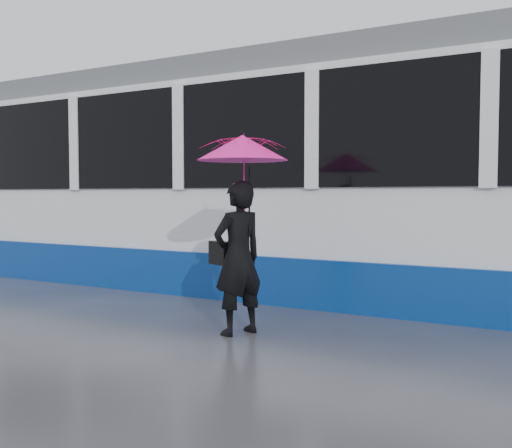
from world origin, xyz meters
The scene contains 5 objects.
ground centered at (0.00, 0.00, 0.00)m, with size 90.00×90.00×0.00m, color #2B2B30.
rails centered at (0.00, 2.50, 0.01)m, with size 34.00×1.51×0.02m.
woman centered at (-0.36, -0.23, 0.78)m, with size 0.57×0.37×1.55m, color black.
umbrella centered at (-0.31, -0.23, 1.70)m, with size 1.20×1.20×1.05m.
handbag centered at (-0.58, -0.21, 0.81)m, with size 0.30×0.22×0.42m.
Camera 1 is at (2.57, -5.13, 1.42)m, focal length 40.00 mm.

